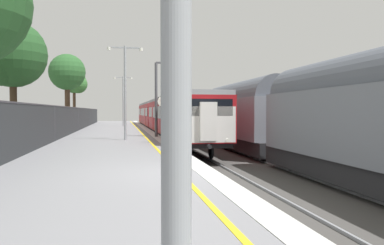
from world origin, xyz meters
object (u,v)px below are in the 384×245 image
Objects in this scene: signal_gantry at (160,90)px; speed_limit_sign at (163,113)px; background_tree_centre at (10,56)px; platform_lamp_far at (123,97)px; background_tree_left at (75,83)px; commuter_train_at_platform at (163,115)px; background_tree_right at (66,74)px; freight_train_adjacent_track at (285,115)px; platform_lamp_mid at (125,84)px.

speed_limit_sign is at bearing -94.44° from signal_gantry.
background_tree_centre is at bearing 178.02° from speed_limit_sign.
platform_lamp_far is 0.90× the size of background_tree_centre.
background_tree_left is (-7.91, 23.41, 2.10)m from signal_gantry.
commuter_train_at_platform is 6.07× the size of background_tree_right.
signal_gantry is 9.15m from background_tree_centre.
freight_train_adjacent_track is 9.05m from platform_lamp_mid.
platform_lamp_mid reaches higher than speed_limit_sign.
background_tree_left is (-13.38, 30.20, 3.63)m from freight_train_adjacent_track.
platform_lamp_mid is 0.98× the size of platform_lamp_far.
commuter_train_at_platform is 5.83× the size of background_tree_left.
background_tree_left is 14.47m from background_tree_right.
freight_train_adjacent_track is 20.37m from background_tree_right.
platform_lamp_far is 23.19m from background_tree_centre.
platform_lamp_mid reaches higher than signal_gantry.
platform_lamp_mid is at bearing -104.41° from commuter_train_at_platform.
platform_lamp_far is (-1.88, 22.76, 1.66)m from speed_limit_sign.
background_tree_centre is (-7.41, 0.26, 2.73)m from speed_limit_sign.
platform_lamp_mid is 0.83× the size of background_tree_right.
freight_train_adjacent_track is 25.90m from platform_lamp_far.
speed_limit_sign is 0.38× the size of background_tree_right.
commuter_train_at_platform is 7.15m from platform_lamp_far.
platform_lamp_far is 8.13m from background_tree_left.
freight_train_adjacent_track is 5.56× the size of signal_gantry.
signal_gantry is 0.75× the size of background_tree_right.
background_tree_right is at bearing -86.37° from background_tree_left.
background_tree_left is at bearing 104.90° from speed_limit_sign.
commuter_train_at_platform is at bearing 20.23° from background_tree_right.
signal_gantry is 11.52m from background_tree_right.
speed_limit_sign is 0.46× the size of platform_lamp_mid.
signal_gantry is 1.97× the size of speed_limit_sign.
signal_gantry is 0.90× the size of platform_lamp_mid.
platform_lamp_far reaches higher than signal_gantry.
commuter_train_at_platform is 15.98× the size of speed_limit_sign.
platform_lamp_mid reaches higher than freight_train_adjacent_track.
background_tree_right is at bearing 128.33° from freight_train_adjacent_track.
background_tree_centre is (0.13, -28.04, -0.82)m from background_tree_left.
speed_limit_sign is (-5.85, 1.91, 0.09)m from freight_train_adjacent_track.
signal_gantry is at bearing 128.86° from freight_train_adjacent_track.
signal_gantry is at bearing -96.91° from commuter_train_at_platform.
background_tree_left is 28.05m from background_tree_centre.
background_tree_left is at bearing 113.89° from freight_train_adjacent_track.
background_tree_right is at bearing 127.92° from signal_gantry.
freight_train_adjacent_track is at bearing -51.14° from signal_gantry.
freight_train_adjacent_track is at bearing -18.05° from speed_limit_sign.
platform_lamp_mid is at bearing 150.46° from freight_train_adjacent_track.
commuter_train_at_platform is 7.17× the size of platform_lamp_far.
freight_train_adjacent_track reaches higher than commuter_train_at_platform.
background_tree_centre is at bearing -149.26° from signal_gantry.
speed_limit_sign is 7.89m from background_tree_centre.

